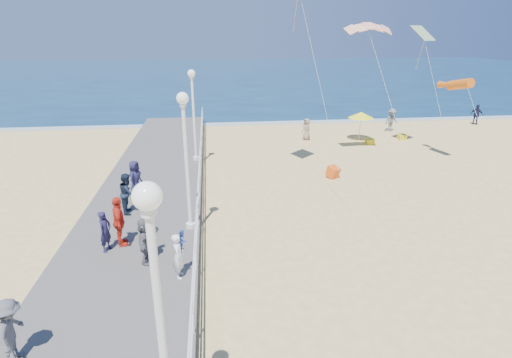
{
  "coord_description": "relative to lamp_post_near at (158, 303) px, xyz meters",
  "views": [
    {
      "loc": [
        -4.41,
        -14.4,
        7.7
      ],
      "look_at": [
        -2.5,
        2.0,
        1.6
      ],
      "focal_mm": 28.0,
      "sensor_mm": 36.0,
      "label": 1
    }
  ],
  "objects": [
    {
      "name": "toddler_held",
      "position": [
        -0.06,
        5.78,
        -2.06
      ],
      "size": [
        0.28,
        0.35,
        0.71
      ],
      "primitive_type": "imported",
      "rotation": [
        0.0,
        0.0,
        1.54
      ],
      "color": "blue",
      "rests_on": "boardwalk"
    },
    {
      "name": "surf_line",
      "position": [
        5.35,
        29.5,
        -3.63
      ],
      "size": [
        160.0,
        1.2,
        0.04
      ],
      "primitive_type": "cube",
      "color": "silver",
      "rests_on": "ground"
    },
    {
      "name": "spectator_4",
      "position": [
        -2.66,
        12.64,
        -2.4
      ],
      "size": [
        0.79,
        0.97,
        1.73
      ],
      "primitive_type": "imported",
      "rotation": [
        0.0,
        0.0,
        1.25
      ],
      "color": "#1E1C3D",
      "rests_on": "boardwalk"
    },
    {
      "name": "kite_diamond_multi",
      "position": [
        14.51,
        19.96,
        3.97
      ],
      "size": [
        1.81,
        1.74,
        0.91
      ],
      "primitive_type": "cube",
      "rotation": [
        0.68,
        0.0,
        0.61
      ],
      "color": "#1A99DF"
    },
    {
      "name": "spectator_2",
      "position": [
        -3.82,
        2.63,
        -2.44
      ],
      "size": [
        0.73,
        1.12,
        1.64
      ],
      "primitive_type": "imported",
      "rotation": [
        0.0,
        0.0,
        1.69
      ],
      "color": "#505155",
      "rests_on": "boardwalk"
    },
    {
      "name": "spectator_0",
      "position": [
        -2.86,
        7.57,
        -2.51
      ],
      "size": [
        0.53,
        0.64,
        1.5
      ],
      "primitive_type": "imported",
      "rotation": [
        0.0,
        0.0,
        1.22
      ],
      "color": "#1E1B3C",
      "rests_on": "boardwalk"
    },
    {
      "name": "boardwalk",
      "position": [
        -2.15,
        9.0,
        -3.46
      ],
      "size": [
        5.0,
        44.0,
        0.4
      ],
      "primitive_type": "cube",
      "color": "#64605B",
      "rests_on": "ground"
    },
    {
      "name": "ocean",
      "position": [
        5.35,
        74.0,
        -3.65
      ],
      "size": [
        160.0,
        90.0,
        0.05
      ],
      "primitive_type": "cube",
      "color": "#0C2D4D",
      "rests_on": "ground"
    },
    {
      "name": "box_kite",
      "position": [
        7.64,
        14.95,
        -3.36
      ],
      "size": [
        0.84,
        0.89,
        0.74
      ],
      "primitive_type": "cube",
      "rotation": [
        0.31,
        0.0,
        0.57
      ],
      "color": "red",
      "rests_on": "ground"
    },
    {
      "name": "beach_walker_b",
      "position": [
        24.21,
        26.88,
        -2.78
      ],
      "size": [
        0.98,
        1.07,
        1.76
      ],
      "primitive_type": "imported",
      "rotation": [
        0.0,
        0.0,
        2.24
      ],
      "color": "#181935",
      "rests_on": "ground"
    },
    {
      "name": "spectator_6",
      "position": [
        -1.65,
        8.34,
        -2.4
      ],
      "size": [
        0.46,
        0.66,
        1.73
      ],
      "primitive_type": "imported",
      "rotation": [
        0.0,
        0.0,
        1.49
      ],
      "color": "gray",
      "rests_on": "boardwalk"
    },
    {
      "name": "railing",
      "position": [
        0.3,
        9.0,
        -2.41
      ],
      "size": [
        0.05,
        42.0,
        0.55
      ],
      "color": "white",
      "rests_on": "boardwalk"
    },
    {
      "name": "spectator_7",
      "position": [
        -2.66,
        10.79,
        -2.38
      ],
      "size": [
        0.73,
        0.9,
        1.76
      ],
      "primitive_type": "imported",
      "rotation": [
        0.0,
        0.0,
        1.65
      ],
      "color": "#172233",
      "rests_on": "boardwalk"
    },
    {
      "name": "beach_walker_c",
      "position": [
        8.14,
        23.41,
        -2.84
      ],
      "size": [
        0.83,
        0.95,
        1.64
      ],
      "primitive_type": "imported",
      "rotation": [
        0.0,
        0.0,
        -1.09
      ],
      "color": "gray",
      "rests_on": "ground"
    },
    {
      "name": "woman_holding_toddler",
      "position": [
        -0.21,
        5.63,
        -2.51
      ],
      "size": [
        0.37,
        0.55,
        1.49
      ],
      "primitive_type": "imported",
      "rotation": [
        0.0,
        0.0,
        1.54
      ],
      "color": "white",
      "rests_on": "boardwalk"
    },
    {
      "name": "spectator_5",
      "position": [
        -1.34,
        6.65,
        -2.45
      ],
      "size": [
        0.74,
        1.57,
        1.62
      ],
      "primitive_type": "imported",
      "rotation": [
        0.0,
        0.0,
        1.39
      ],
      "color": "slate",
      "rests_on": "boardwalk"
    },
    {
      "name": "lamp_post_mid",
      "position": [
        0.0,
        9.0,
        0.0
      ],
      "size": [
        0.44,
        0.44,
        5.32
      ],
      "color": "white",
      "rests_on": "boardwalk"
    },
    {
      "name": "kite_parafoil",
      "position": [
        10.22,
        18.14,
        4.36
      ],
      "size": [
        2.76,
        0.94,
        0.65
      ],
      "primitive_type": null,
      "rotation": [
        0.44,
        0.0,
        0.0
      ],
      "color": "orange"
    },
    {
      "name": "lamp_post_near",
      "position": [
        0.0,
        0.0,
        0.0
      ],
      "size": [
        0.44,
        0.44,
        5.32
      ],
      "color": "white",
      "rests_on": "boardwalk"
    },
    {
      "name": "kite_windsock",
      "position": [
        15.64,
        16.98,
        1.14
      ],
      "size": [
        1.04,
        2.87,
        1.12
      ],
      "primitive_type": "cylinder",
      "rotation": [
        1.36,
        0.0,
        0.17
      ],
      "color": "#D65B12"
    },
    {
      "name": "beach_chair_right",
      "position": [
        15.37,
        22.62,
        -3.46
      ],
      "size": [
        0.55,
        0.55,
        0.4
      ],
      "primitive_type": "cube",
      "color": "yellow",
      "rests_on": "ground"
    },
    {
      "name": "lamp_post_far",
      "position": [
        0.0,
        18.0,
        0.0
      ],
      "size": [
        0.44,
        0.44,
        5.32
      ],
      "color": "white",
      "rests_on": "boardwalk"
    },
    {
      "name": "ground",
      "position": [
        5.35,
        9.0,
        -3.66
      ],
      "size": [
        160.0,
        160.0,
        0.0
      ],
      "primitive_type": "plane",
      "color": "#ECCE7B",
      "rests_on": "ground"
    },
    {
      "name": "spectator_3",
      "position": [
        -2.44,
        7.89,
        -2.32
      ],
      "size": [
        0.72,
        1.18,
        1.88
      ],
      "primitive_type": "imported",
      "rotation": [
        0.0,
        0.0,
        1.82
      ],
      "color": "red",
      "rests_on": "boardwalk"
    },
    {
      "name": "beach_walker_a",
      "position": [
        15.66,
        25.3,
        -2.72
      ],
      "size": [
        1.36,
        1.02,
        1.88
      ],
      "primitive_type": "imported",
      "rotation": [
        0.0,
        0.0,
        0.3
      ],
      "color": "slate",
      "rests_on": "ground"
    },
    {
      "name": "beach_chair_left",
      "position": [
        12.44,
        21.62,
        -3.46
      ],
      "size": [
        0.55,
        0.55,
        0.4
      ],
      "primitive_type": "cube",
      "color": "gold",
      "rests_on": "ground"
    },
    {
      "name": "beach_umbrella",
      "position": [
        12.08,
        22.85,
        -1.75
      ],
      "size": [
        1.9,
        1.9,
        2.14
      ],
      "color": "white",
      "rests_on": "ground"
    }
  ]
}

